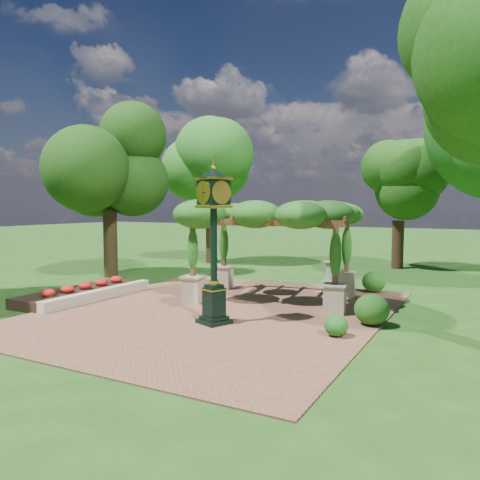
% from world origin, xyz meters
% --- Properties ---
extents(ground, '(120.00, 120.00, 0.00)m').
position_xyz_m(ground, '(0.00, 0.00, 0.00)').
color(ground, '#1E4714').
rests_on(ground, ground).
extents(brick_plaza, '(10.00, 12.00, 0.04)m').
position_xyz_m(brick_plaza, '(0.00, 1.00, 0.02)').
color(brick_plaza, brown).
rests_on(brick_plaza, ground).
extents(border_wall, '(0.35, 5.00, 0.40)m').
position_xyz_m(border_wall, '(-4.60, 0.50, 0.20)').
color(border_wall, '#C6B793').
rests_on(border_wall, ground).
extents(flower_bed, '(1.50, 5.00, 0.36)m').
position_xyz_m(flower_bed, '(-5.50, 0.50, 0.18)').
color(flower_bed, red).
rests_on(flower_bed, ground).
extents(pedestal_clock, '(1.14, 1.14, 4.46)m').
position_xyz_m(pedestal_clock, '(0.72, -0.41, 2.67)').
color(pedestal_clock, black).
rests_on(pedestal_clock, brick_plaza).
extents(pergola, '(6.08, 4.32, 3.54)m').
position_xyz_m(pergola, '(0.78, 3.48, 2.90)').
color(pergola, '#BFB38E').
rests_on(pergola, brick_plaza).
extents(sundial, '(0.65, 0.65, 0.96)m').
position_xyz_m(sundial, '(1.44, 8.03, 0.42)').
color(sundial, gray).
rests_on(sundial, ground).
extents(shrub_front, '(0.61, 0.61, 0.55)m').
position_xyz_m(shrub_front, '(4.18, -0.07, 0.31)').
color(shrub_front, '#1A5418').
rests_on(shrub_front, brick_plaza).
extents(shrub_mid, '(1.03, 1.03, 0.88)m').
position_xyz_m(shrub_mid, '(4.72, 1.52, 0.48)').
color(shrub_mid, '#205217').
rests_on(shrub_mid, brick_plaza).
extents(shrub_back, '(1.13, 1.13, 0.80)m').
position_xyz_m(shrub_back, '(3.68, 6.57, 0.44)').
color(shrub_back, '#27641D').
rests_on(shrub_back, brick_plaza).
extents(tree_west_near, '(3.70, 3.70, 8.03)m').
position_xyz_m(tree_west_near, '(-8.16, 4.81, 5.50)').
color(tree_west_near, '#362615').
rests_on(tree_west_near, ground).
extents(tree_west_far, '(3.89, 3.89, 7.74)m').
position_xyz_m(tree_west_far, '(-6.87, 11.74, 5.31)').
color(tree_west_far, '#302012').
rests_on(tree_west_far, ground).
extents(tree_north, '(3.48, 3.48, 6.61)m').
position_xyz_m(tree_north, '(3.25, 14.31, 4.52)').
color(tree_north, '#382316').
rests_on(tree_north, ground).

